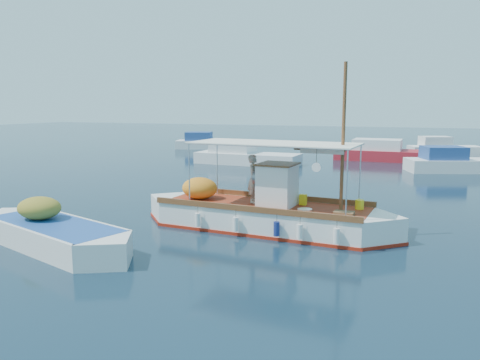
% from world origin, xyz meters
% --- Properties ---
extents(ground, '(160.00, 160.00, 0.00)m').
position_xyz_m(ground, '(0.00, 0.00, 0.00)').
color(ground, black).
rests_on(ground, ground).
extents(fishing_caique, '(9.22, 3.03, 5.64)m').
position_xyz_m(fishing_caique, '(-0.85, 0.48, 0.50)').
color(fishing_caique, white).
rests_on(fishing_caique, ground).
extents(dinghy, '(6.34, 3.25, 1.62)m').
position_xyz_m(dinghy, '(-5.98, -3.68, 0.34)').
color(dinghy, white).
rests_on(dinghy, ground).
extents(bg_boat_nw, '(7.54, 2.76, 1.80)m').
position_xyz_m(bg_boat_nw, '(-7.58, 16.89, 0.49)').
color(bg_boat_nw, silver).
rests_on(bg_boat_nw, ground).
extents(bg_boat_n, '(8.84, 3.09, 1.80)m').
position_xyz_m(bg_boat_n, '(2.10, 22.74, 0.49)').
color(bg_boat_n, '#A81C25').
rests_on(bg_boat_n, ground).
extents(bg_boat_ne, '(6.52, 4.12, 1.80)m').
position_xyz_m(bg_boat_ne, '(6.17, 17.89, 0.49)').
color(bg_boat_ne, silver).
rests_on(bg_boat_ne, ground).
extents(bg_boat_far_w, '(6.44, 3.87, 1.80)m').
position_xyz_m(bg_boat_far_w, '(-15.17, 26.80, 0.49)').
color(bg_boat_far_w, silver).
rests_on(bg_boat_far_w, ground).
extents(bg_boat_far_n, '(6.05, 3.85, 1.80)m').
position_xyz_m(bg_boat_far_n, '(5.93, 27.97, 0.49)').
color(bg_boat_far_n, silver).
rests_on(bg_boat_far_n, ground).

